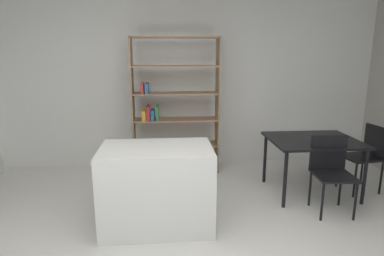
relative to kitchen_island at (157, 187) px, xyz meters
name	(u,v)px	position (x,y,z in m)	size (l,w,h in m)	color
back_partition	(173,83)	(0.24, 2.07, 0.91)	(6.75, 0.06, 2.71)	white
kitchen_island	(157,187)	(0.00, 0.00, 0.00)	(1.17, 0.73, 0.88)	white
open_bookshelf	(172,106)	(0.21, 1.67, 0.59)	(1.31, 0.34, 2.07)	#997551
dining_table	(313,144)	(2.02, 0.69, 0.23)	(1.12, 0.92, 0.74)	black
dining_chair_near	(331,167)	(2.03, 0.20, 0.10)	(0.46, 0.46, 0.89)	black
dining_chair_window_side	(367,152)	(2.80, 0.71, 0.10)	(0.51, 0.47, 0.89)	black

